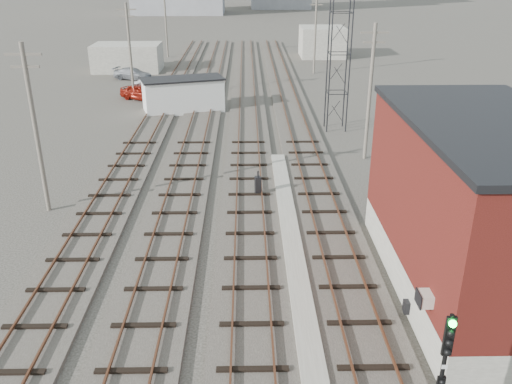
{
  "coord_description": "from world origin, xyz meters",
  "views": [
    {
      "loc": [
        -1.65,
        -7.06,
        12.71
      ],
      "look_at": [
        -1.19,
        17.19,
        2.2
      ],
      "focal_mm": 38.0,
      "sensor_mm": 36.0,
      "label": 1
    }
  ],
  "objects_px": {
    "signal_mast": "(444,367)",
    "switch_stand": "(258,186)",
    "site_trailer": "(183,95)",
    "car_red": "(141,92)",
    "car_grey": "(133,74)",
    "car_silver": "(154,86)"
  },
  "relations": [
    {
      "from": "site_trailer",
      "to": "car_grey",
      "type": "xyz_separation_m",
      "value": [
        -7.2,
        14.05,
        -0.86
      ]
    },
    {
      "from": "signal_mast",
      "to": "car_red",
      "type": "bearing_deg",
      "value": 110.86
    },
    {
      "from": "site_trailer",
      "to": "car_red",
      "type": "xyz_separation_m",
      "value": [
        -4.54,
        4.42,
        -0.76
      ]
    },
    {
      "from": "signal_mast",
      "to": "site_trailer",
      "type": "bearing_deg",
      "value": 106.81
    },
    {
      "from": "site_trailer",
      "to": "car_grey",
      "type": "relative_size",
      "value": 1.73
    },
    {
      "from": "switch_stand",
      "to": "signal_mast",
      "type": "bearing_deg",
      "value": -85.37
    },
    {
      "from": "switch_stand",
      "to": "site_trailer",
      "type": "height_order",
      "value": "site_trailer"
    },
    {
      "from": "car_red",
      "to": "car_grey",
      "type": "height_order",
      "value": "car_red"
    },
    {
      "from": "car_silver",
      "to": "car_grey",
      "type": "xyz_separation_m",
      "value": [
        -3.35,
        6.57,
        -0.06
      ]
    },
    {
      "from": "signal_mast",
      "to": "car_silver",
      "type": "relative_size",
      "value": 0.96
    },
    {
      "from": "signal_mast",
      "to": "site_trailer",
      "type": "height_order",
      "value": "signal_mast"
    },
    {
      "from": "site_trailer",
      "to": "car_red",
      "type": "relative_size",
      "value": 1.75
    },
    {
      "from": "car_red",
      "to": "car_silver",
      "type": "distance_m",
      "value": 3.13
    },
    {
      "from": "signal_mast",
      "to": "car_silver",
      "type": "distance_m",
      "value": 46.17
    },
    {
      "from": "switch_stand",
      "to": "car_grey",
      "type": "bearing_deg",
      "value": 101.31
    },
    {
      "from": "switch_stand",
      "to": "site_trailer",
      "type": "bearing_deg",
      "value": 97.32
    },
    {
      "from": "signal_mast",
      "to": "car_silver",
      "type": "height_order",
      "value": "signal_mast"
    },
    {
      "from": "switch_stand",
      "to": "car_red",
      "type": "distance_m",
      "value": 25.91
    },
    {
      "from": "car_silver",
      "to": "signal_mast",
      "type": "bearing_deg",
      "value": -170.82
    },
    {
      "from": "switch_stand",
      "to": "car_silver",
      "type": "bearing_deg",
      "value": 100.02
    },
    {
      "from": "signal_mast",
      "to": "switch_stand",
      "type": "height_order",
      "value": "signal_mast"
    },
    {
      "from": "car_red",
      "to": "car_silver",
      "type": "bearing_deg",
      "value": 17.16
    }
  ]
}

